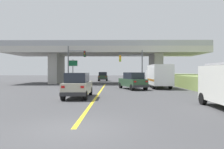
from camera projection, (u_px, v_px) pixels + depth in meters
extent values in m
plane|color=#424244|center=(106.00, 83.00, 38.84)|extent=(160.00, 160.00, 0.00)
cube|color=#B7B5AD|center=(106.00, 52.00, 38.76)|extent=(34.23, 9.73, 1.02)
cube|color=#A8A69F|center=(57.00, 69.00, 38.90)|extent=(1.52, 5.84, 5.21)
cube|color=#A8A69F|center=(156.00, 69.00, 38.70)|extent=(1.52, 5.84, 5.21)
cube|color=#9EA0A5|center=(105.00, 43.00, 34.03)|extent=(34.23, 0.20, 0.90)
cube|color=#9EA0A5|center=(107.00, 49.00, 43.46)|extent=(34.23, 0.20, 0.90)
cube|color=yellow|center=(100.00, 92.00, 21.79)|extent=(0.20, 27.89, 0.01)
cube|color=#B7B29E|center=(78.00, 88.00, 17.50)|extent=(1.83, 4.67, 0.90)
cube|color=#1E232D|center=(77.00, 78.00, 17.14)|extent=(1.61, 2.57, 0.76)
cube|color=#2D2D30|center=(73.00, 94.00, 15.22)|extent=(1.87, 0.20, 0.28)
cube|color=red|center=(63.00, 87.00, 15.15)|extent=(0.24, 0.06, 0.16)
cube|color=red|center=(82.00, 87.00, 15.14)|extent=(0.24, 0.06, 0.16)
cylinder|color=black|center=(73.00, 91.00, 19.30)|extent=(0.26, 0.72, 0.72)
cylinder|color=black|center=(91.00, 91.00, 19.28)|extent=(0.26, 0.72, 0.72)
cylinder|color=black|center=(63.00, 96.00, 15.73)|extent=(0.26, 0.72, 0.72)
cylinder|color=black|center=(85.00, 96.00, 15.72)|extent=(0.26, 0.72, 0.72)
cube|color=#2D4C33|center=(132.00, 82.00, 25.71)|extent=(3.24, 5.13, 0.90)
cube|color=#1E232D|center=(134.00, 76.00, 25.36)|extent=(2.36, 3.01, 0.76)
cube|color=#2D2D30|center=(141.00, 86.00, 23.48)|extent=(1.85, 0.77, 0.28)
cube|color=red|center=(135.00, 82.00, 23.20)|extent=(0.25, 0.13, 0.16)
cube|color=red|center=(147.00, 81.00, 23.61)|extent=(0.25, 0.13, 0.16)
cylinder|color=black|center=(121.00, 85.00, 27.23)|extent=(0.47, 0.77, 0.72)
cylinder|color=black|center=(133.00, 85.00, 27.72)|extent=(0.47, 0.77, 0.72)
cylinder|color=black|center=(132.00, 87.00, 23.71)|extent=(0.47, 0.77, 0.72)
cylinder|color=black|center=(145.00, 87.00, 24.20)|extent=(0.47, 0.77, 0.72)
cube|color=silver|center=(154.00, 77.00, 30.53)|extent=(2.20, 2.00, 1.90)
cube|color=white|center=(160.00, 75.00, 26.99)|extent=(2.31, 5.08, 2.52)
cube|color=#B26619|center=(160.00, 80.00, 27.00)|extent=(2.33, 4.98, 0.24)
cylinder|color=black|center=(147.00, 83.00, 30.56)|extent=(0.30, 0.90, 0.90)
cylinder|color=black|center=(161.00, 83.00, 30.54)|extent=(0.30, 0.90, 0.90)
cylinder|color=black|center=(154.00, 85.00, 25.75)|extent=(0.30, 0.90, 0.90)
cylinder|color=black|center=(170.00, 85.00, 25.72)|extent=(0.30, 0.90, 0.90)
cube|color=black|center=(214.00, 76.00, 14.16)|extent=(1.84, 0.12, 0.80)
cylinder|color=black|center=(203.00, 99.00, 13.74)|extent=(0.28, 0.76, 0.76)
cube|color=#2D4C33|center=(103.00, 77.00, 48.09)|extent=(1.98, 4.21, 0.90)
cube|color=#1E232D|center=(103.00, 74.00, 47.76)|extent=(1.74, 2.31, 0.76)
cube|color=#2D2D30|center=(103.00, 79.00, 46.04)|extent=(2.02, 0.20, 0.28)
cube|color=red|center=(99.00, 77.00, 45.97)|extent=(0.24, 0.06, 0.16)
cube|color=red|center=(106.00, 77.00, 45.96)|extent=(0.24, 0.06, 0.16)
cylinder|color=black|center=(100.00, 79.00, 49.66)|extent=(0.26, 0.72, 0.72)
cylinder|color=black|center=(107.00, 79.00, 49.64)|extent=(0.26, 0.72, 0.72)
cylinder|color=black|center=(99.00, 80.00, 46.55)|extent=(0.26, 0.72, 0.72)
cylinder|color=black|center=(107.00, 80.00, 46.53)|extent=(0.26, 0.72, 0.72)
cylinder|color=#56595E|center=(142.00, 68.00, 32.43)|extent=(0.18, 0.18, 5.39)
cylinder|color=#56595E|center=(131.00, 55.00, 32.42)|extent=(3.34, 0.12, 0.12)
cube|color=gold|center=(120.00, 59.00, 32.45)|extent=(0.32, 0.26, 0.96)
sphere|color=red|center=(120.00, 56.00, 32.29)|extent=(0.16, 0.16, 0.16)
sphere|color=gold|center=(120.00, 58.00, 32.30)|extent=(0.16, 0.16, 0.16)
sphere|color=green|center=(120.00, 60.00, 32.30)|extent=(0.16, 0.16, 0.16)
cylinder|color=#56595E|center=(68.00, 66.00, 33.48)|extent=(0.18, 0.18, 6.13)
cylinder|color=#56595E|center=(76.00, 51.00, 33.43)|extent=(2.59, 0.12, 0.12)
cube|color=black|center=(85.00, 54.00, 33.42)|extent=(0.32, 0.26, 0.96)
sphere|color=red|center=(85.00, 52.00, 33.27)|extent=(0.16, 0.16, 0.16)
sphere|color=gold|center=(85.00, 54.00, 33.27)|extent=(0.16, 0.16, 0.16)
sphere|color=green|center=(85.00, 56.00, 33.28)|extent=(0.16, 0.16, 0.16)
cylinder|color=slate|center=(73.00, 72.00, 37.09)|extent=(0.14, 0.14, 4.22)
cube|color=#197242|center=(73.00, 63.00, 37.01)|extent=(1.57, 0.08, 0.91)
cube|color=white|center=(73.00, 63.00, 37.00)|extent=(1.65, 0.04, 0.99)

